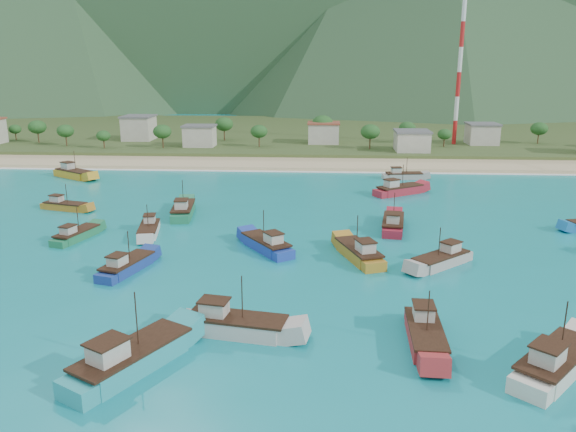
# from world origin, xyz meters

# --- Properties ---
(ground) EXTENTS (600.00, 600.00, 0.00)m
(ground) POSITION_xyz_m (0.00, 0.00, 0.00)
(ground) COLOR #0B7B81
(ground) RESTS_ON ground
(beach) EXTENTS (400.00, 18.00, 1.20)m
(beach) POSITION_xyz_m (0.00, 79.00, 0.00)
(beach) COLOR beige
(beach) RESTS_ON ground
(land) EXTENTS (400.00, 110.00, 2.40)m
(land) POSITION_xyz_m (0.00, 140.00, 0.00)
(land) COLOR #385123
(land) RESTS_ON ground
(surf_line) EXTENTS (400.00, 2.50, 0.08)m
(surf_line) POSITION_xyz_m (0.00, 69.50, 0.00)
(surf_line) COLOR white
(surf_line) RESTS_ON ground
(village) EXTENTS (220.96, 28.71, 7.19)m
(village) POSITION_xyz_m (0.03, 102.48, 4.68)
(village) COLOR beige
(village) RESTS_ON ground
(vegetation) EXTENTS (278.04, 25.87, 9.11)m
(vegetation) POSITION_xyz_m (4.29, 103.68, 5.21)
(vegetation) COLOR #235623
(vegetation) RESTS_ON ground
(radio_tower) EXTENTS (1.20, 1.20, 42.18)m
(radio_tower) POSITION_xyz_m (39.87, 108.00, 22.69)
(radio_tower) COLOR red
(radio_tower) RESTS_ON ground
(boat_2) EXTENTS (10.17, 10.72, 6.74)m
(boat_2) POSITION_xyz_m (20.13, -20.12, 0.83)
(boat_2) COLOR silver
(boat_2) RESTS_ON ground
(boat_3) EXTENTS (9.31, 3.73, 5.35)m
(boat_3) POSITION_xyz_m (18.54, 61.98, 0.58)
(boat_3) COLOR #A39B95
(boat_3) RESTS_ON ground
(boat_4) EXTENTS (11.39, 5.10, 6.49)m
(boat_4) POSITION_xyz_m (-8.17, -14.59, 0.79)
(boat_4) COLOR beige
(boat_4) RESTS_ON ground
(boat_5) EXTENTS (4.63, 10.81, 6.19)m
(boat_5) POSITION_xyz_m (11.49, 21.94, 0.73)
(boat_5) COLOR maroon
(boat_5) RESTS_ON ground
(boat_6) EXTENTS (3.43, 10.28, 6.00)m
(boat_6) POSITION_xyz_m (10.04, -15.30, 0.70)
(boat_6) COLOR #A6292C
(boat_6) RESTS_ON ground
(boat_7) EXTENTS (5.31, 9.75, 5.53)m
(boat_7) POSITION_xyz_m (-24.30, 1.23, 0.61)
(boat_7) COLOR navy
(boat_7) RESTS_ON ground
(boat_8) EXTENTS (4.78, 9.10, 5.16)m
(boat_8) POSITION_xyz_m (-36.30, 13.87, 0.54)
(boat_8) COLOR #1E7347
(boat_8) RESTS_ON ground
(boat_9) EXTENTS (4.58, 11.19, 6.42)m
(boat_9) POSITION_xyz_m (-23.64, 28.20, 0.77)
(boat_9) COLOR #1E7950
(boat_9) RESTS_ON ground
(boat_14) EXTENTS (8.44, 10.15, 6.08)m
(boat_14) POSITION_xyz_m (-7.46, 10.56, 0.71)
(boat_14) COLOR #1E3CA5
(boat_14) RESTS_ON ground
(boat_15) EXTENTS (10.78, 8.57, 6.38)m
(boat_15) POSITION_xyz_m (15.58, 46.50, 0.77)
(boat_15) COLOR #A4212E
(boat_15) RESTS_ON ground
(boat_18) EXTENTS (9.21, 12.54, 7.29)m
(boat_18) POSITION_xyz_m (-16.00, -21.79, 0.93)
(boat_18) COLOR teal
(boat_18) RESTS_ON ground
(boat_20) EXTENTS (6.59, 11.06, 6.28)m
(boat_20) POSITION_xyz_m (5.27, 7.69, 0.75)
(boat_20) COLOR #AD7922
(boat_20) RESTS_ON ground
(boat_22) EXTENTS (4.23, 9.23, 5.26)m
(boat_22) POSITION_xyz_m (-26.28, 17.19, 0.56)
(boat_22) COLOR silver
(boat_22) RESTS_ON ground
(boat_24) EXTENTS (9.10, 8.54, 5.70)m
(boat_24) POSITION_xyz_m (15.84, 5.88, 0.64)
(boat_24) COLOR #AEA49D
(boat_24) RESTS_ON ground
(boat_25) EXTENTS (9.04, 4.75, 5.12)m
(boat_25) POSITION_xyz_m (-45.80, 30.80, 0.54)
(boat_25) COLOR #B67421
(boat_25) RESTS_ON ground
(boat_27) EXTENTS (11.24, 8.83, 6.63)m
(boat_27) POSITION_xyz_m (-56.44, 58.95, 0.81)
(boat_27) COLOR gold
(boat_27) RESTS_ON ground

